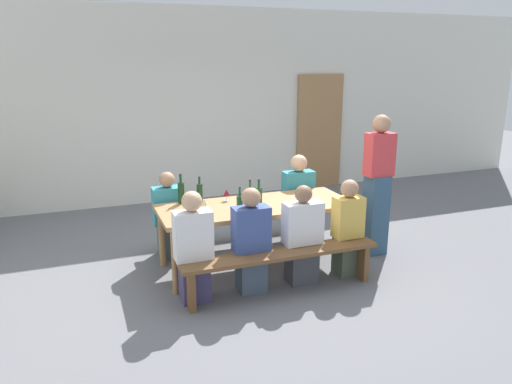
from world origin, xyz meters
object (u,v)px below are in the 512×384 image
(wooden_door, at_px, (319,132))
(tasting_table, at_px, (256,211))
(wine_bottle_2, at_px, (258,196))
(seated_guest_near_1, at_px, (251,243))
(wine_glass_2, at_px, (205,203))
(wine_bottle_1, at_px, (240,206))
(seated_guest_near_2, at_px, (302,238))
(bench_near, at_px, (281,260))
(seated_guest_far_0, at_px, (169,218))
(wine_glass_1, at_px, (202,210))
(wine_glass_0, at_px, (227,193))
(bench_far, at_px, (236,218))
(seated_guest_far_1, at_px, (298,200))
(wine_bottle_4, at_px, (250,197))
(seated_guest_near_3, at_px, (347,230))
(standing_host, at_px, (377,187))
(seated_guest_near_0, at_px, (194,250))
(wine_bottle_3, at_px, (181,192))
(wine_bottle_0, at_px, (200,192))

(wooden_door, xyz_separation_m, tasting_table, (-2.41, -3.03, -0.37))
(wine_bottle_2, bearing_deg, seated_guest_near_1, -118.58)
(wine_glass_2, relative_size, seated_guest_near_1, 0.12)
(wine_bottle_1, bearing_deg, seated_guest_near_2, -21.18)
(bench_near, xyz_separation_m, seated_guest_far_0, (-0.90, 1.32, 0.15))
(wine_bottle_1, bearing_deg, wine_glass_1, -179.20)
(seated_guest_near_2, bearing_deg, wine_glass_0, 34.19)
(tasting_table, relative_size, wine_bottle_1, 6.93)
(wine_bottle_1, bearing_deg, seated_guest_far_0, 122.38)
(bench_far, bearing_deg, seated_guest_near_2, -76.79)
(wine_bottle_1, xyz_separation_m, seated_guest_far_1, (1.13, 0.93, -0.31))
(tasting_table, relative_size, wine_bottle_2, 6.98)
(wooden_door, relative_size, wine_bottle_4, 6.83)
(wine_glass_2, relative_size, seated_guest_far_0, 0.13)
(wine_bottle_1, relative_size, seated_guest_near_3, 0.29)
(bench_far, height_order, standing_host, standing_host)
(wine_bottle_2, height_order, seated_guest_near_2, seated_guest_near_2)
(wine_bottle_2, distance_m, wine_glass_0, 0.44)
(seated_guest_near_0, relative_size, seated_guest_near_3, 1.04)
(wooden_door, distance_m, seated_guest_near_2, 4.22)
(wine_glass_1, bearing_deg, standing_host, 4.93)
(tasting_table, height_order, wine_bottle_3, wine_bottle_3)
(seated_guest_near_0, bearing_deg, seated_guest_near_1, -90.00)
(seated_guest_near_0, xyz_separation_m, seated_guest_near_1, (0.61, 0.00, -0.01))
(wine_bottle_4, distance_m, seated_guest_near_2, 0.77)
(tasting_table, xyz_separation_m, wine_bottle_0, (-0.57, 0.34, 0.19))
(standing_host, bearing_deg, seated_guest_near_0, 10.13)
(wine_bottle_0, distance_m, wine_bottle_1, 0.73)
(seated_guest_near_0, relative_size, seated_guest_far_0, 1.06)
(seated_guest_near_2, bearing_deg, seated_guest_near_3, -90.00)
(wine_bottle_4, bearing_deg, bench_near, -83.19)
(seated_guest_near_0, bearing_deg, seated_guest_near_3, -90.00)
(wine_bottle_0, distance_m, seated_guest_near_3, 1.74)
(wine_glass_0, bearing_deg, wine_bottle_3, 169.42)
(wine_bottle_2, bearing_deg, wine_bottle_0, 143.21)
(bench_near, bearing_deg, wine_bottle_1, 128.64)
(wine_bottle_0, bearing_deg, seated_guest_near_3, -32.74)
(seated_guest_far_0, bearing_deg, wine_glass_0, 63.23)
(tasting_table, relative_size, wine_glass_1, 13.02)
(seated_guest_near_0, height_order, seated_guest_near_2, seated_guest_near_0)
(bench_far, relative_size, seated_guest_far_0, 1.97)
(bench_near, relative_size, seated_guest_far_1, 1.82)
(wine_bottle_3, height_order, seated_guest_near_3, seated_guest_near_3)
(seated_guest_near_3, bearing_deg, wine_glass_2, 69.73)
(wine_bottle_2, bearing_deg, seated_guest_near_3, -29.88)
(wine_bottle_4, bearing_deg, wooden_door, 50.84)
(wine_bottle_0, bearing_deg, bench_far, 34.77)
(wine_bottle_4, xyz_separation_m, standing_host, (1.61, -0.13, -0.00))
(wine_bottle_1, xyz_separation_m, seated_guest_near_0, (-0.57, -0.24, -0.33))
(wine_bottle_2, bearing_deg, tasting_table, 87.87)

